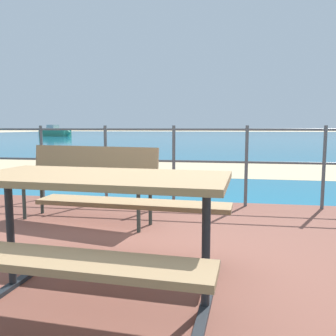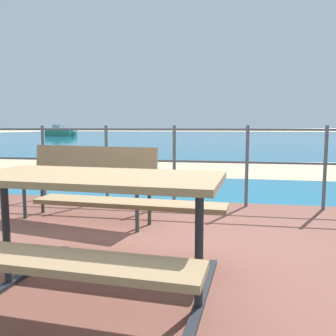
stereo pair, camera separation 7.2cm
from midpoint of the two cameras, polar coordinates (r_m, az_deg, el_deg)
The scene contains 8 objects.
ground_plane at distance 2.76m, azimuth -7.64°, elevation -17.59°, with size 240.00×240.00×0.00m, color beige.
patio_paving at distance 2.74m, azimuth -7.65°, elevation -17.02°, with size 6.40×5.20×0.06m, color brown.
sea_water at distance 42.42m, azimuth 8.43°, elevation 5.06°, with size 90.00×90.00×0.01m, color #196B8E.
beach_strip at distance 9.57m, azimuth 4.85°, elevation -0.11°, with size 54.00×3.48×0.01m, color tan.
picnic_table at distance 2.21m, azimuth -11.71°, elevation -5.88°, with size 1.62×1.56×0.78m.
park_bench at distance 4.12m, azimuth -13.21°, elevation -1.16°, with size 1.68×0.72×0.85m.
railing_fence at distance 4.87m, azimuth 0.51°, elevation 1.92°, with size 5.94×0.04×1.09m.
boat_mid at distance 44.78m, azimuth -17.74°, elevation 5.55°, with size 4.48×2.26×1.38m.
Camera 1 is at (0.72, -2.41, 1.13)m, focal length 37.75 mm.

